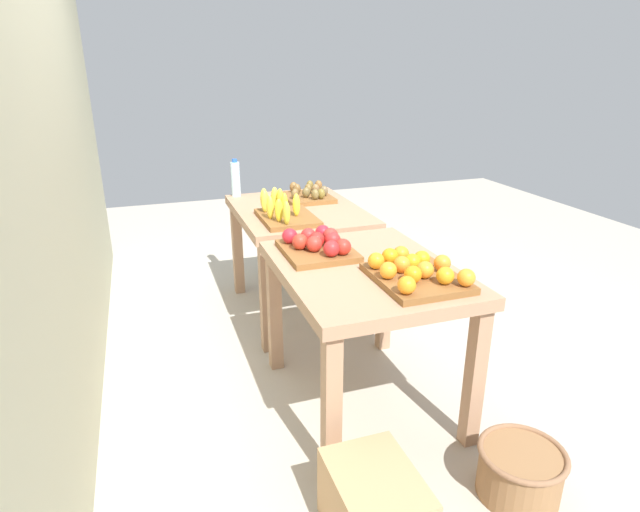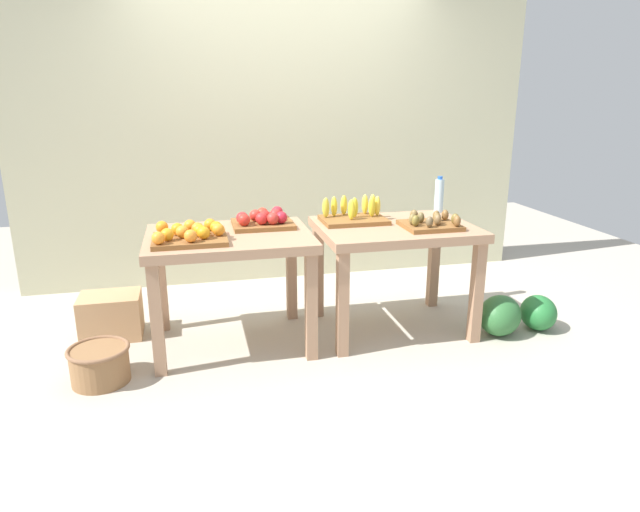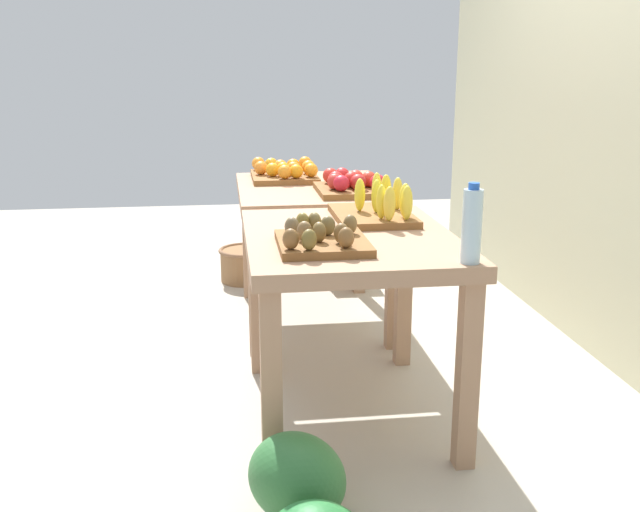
{
  "view_description": "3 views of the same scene",
  "coord_description": "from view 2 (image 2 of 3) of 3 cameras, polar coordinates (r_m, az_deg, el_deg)",
  "views": [
    {
      "loc": [
        -2.67,
        0.96,
        1.66
      ],
      "look_at": [
        0.09,
        0.01,
        0.58
      ],
      "focal_mm": 29.3,
      "sensor_mm": 36.0,
      "label": 1
    },
    {
      "loc": [
        -0.78,
        -3.48,
        1.63
      ],
      "look_at": [
        0.04,
        0.02,
        0.56
      ],
      "focal_mm": 31.35,
      "sensor_mm": 36.0,
      "label": 2
    },
    {
      "loc": [
        3.26,
        -0.47,
        1.4
      ],
      "look_at": [
        0.03,
        -0.04,
        0.53
      ],
      "focal_mm": 40.89,
      "sensor_mm": 36.0,
      "label": 3
    }
  ],
  "objects": [
    {
      "name": "orange_bin",
      "position": [
        3.45,
        -13.1,
        2.16
      ],
      "size": [
        0.44,
        0.37,
        0.11
      ],
      "color": "brown",
      "rests_on": "display_table_left"
    },
    {
      "name": "apple_bin",
      "position": [
        3.76,
        -5.8,
        3.69
      ],
      "size": [
        0.4,
        0.34,
        0.11
      ],
      "color": "brown",
      "rests_on": "display_table_left"
    },
    {
      "name": "display_table_left",
      "position": [
        3.62,
        -9.21,
        0.53
      ],
      "size": [
        1.04,
        0.8,
        0.75
      ],
      "color": "#A77D5E",
      "rests_on": "ground_plane"
    },
    {
      "name": "watermelon_pile",
      "position": [
        4.14,
        19.33,
        -5.63
      ],
      "size": [
        0.69,
        0.43,
        0.28
      ],
      "color": "#257034",
      "rests_on": "ground_plane"
    },
    {
      "name": "back_wall",
      "position": [
        4.89,
        -4.15,
        14.97
      ],
      "size": [
        4.4,
        0.12,
        3.0
      ],
      "primitive_type": "cube",
      "color": "beige",
      "rests_on": "ground_plane"
    },
    {
      "name": "ground_plane",
      "position": [
        3.92,
        -0.51,
        -8.03
      ],
      "size": [
        8.0,
        8.0,
        0.0
      ],
      "primitive_type": "plane",
      "color": "#B3AA9B"
    },
    {
      "name": "cardboard_produce_box",
      "position": [
        4.1,
        -20.53,
        -5.73
      ],
      "size": [
        0.4,
        0.3,
        0.3
      ],
      "primitive_type": "cube",
      "color": "tan",
      "rests_on": "ground_plane"
    },
    {
      "name": "banana_crate",
      "position": [
        3.89,
        3.51,
        4.23
      ],
      "size": [
        0.44,
        0.32,
        0.17
      ],
      "color": "brown",
      "rests_on": "display_table_right"
    },
    {
      "name": "kiwi_bin",
      "position": [
        3.77,
        11.26,
        3.34
      ],
      "size": [
        0.36,
        0.32,
        0.1
      ],
      "color": "brown",
      "rests_on": "display_table_right"
    },
    {
      "name": "wicker_basket",
      "position": [
        3.52,
        -21.57,
        -10.17
      ],
      "size": [
        0.35,
        0.35,
        0.22
      ],
      "color": "olive",
      "rests_on": "ground_plane"
    },
    {
      "name": "water_bottle",
      "position": [
        4.28,
        12.06,
        6.08
      ],
      "size": [
        0.07,
        0.07,
        0.27
      ],
      "color": "silver",
      "rests_on": "display_table_right"
    },
    {
      "name": "display_table_right",
      "position": [
        3.86,
        7.62,
        1.57
      ],
      "size": [
        1.04,
        0.8,
        0.75
      ],
      "color": "#A77D5E",
      "rests_on": "ground_plane"
    }
  ]
}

